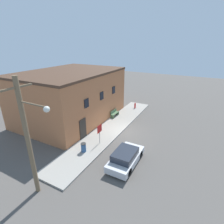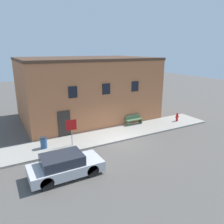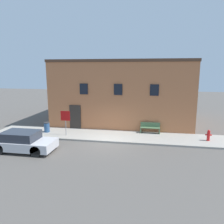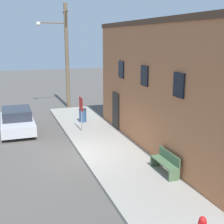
# 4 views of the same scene
# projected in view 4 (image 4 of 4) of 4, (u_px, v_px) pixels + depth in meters

# --- Properties ---
(ground_plane) EXTENTS (80.00, 80.00, 0.00)m
(ground_plane) POSITION_uv_depth(u_px,v_px,m) (80.00, 157.00, 14.15)
(ground_plane) COLOR #56514C
(sidewalk) EXTENTS (19.18, 2.97, 0.14)m
(sidewalk) POSITION_uv_depth(u_px,v_px,m) (111.00, 151.00, 14.61)
(sidewalk) COLOR #9E998E
(sidewalk) RESTS_ON ground
(stop_sign) EXTENTS (0.76, 0.06, 1.93)m
(stop_sign) POSITION_uv_depth(u_px,v_px,m) (81.00, 107.00, 17.28)
(stop_sign) COLOR gray
(stop_sign) RESTS_ON sidewalk
(bench) EXTENTS (1.57, 0.44, 0.84)m
(bench) POSITION_uv_depth(u_px,v_px,m) (166.00, 163.00, 12.08)
(bench) COLOR #4C6B47
(bench) RESTS_ON sidewalk
(trash_bin) EXTENTS (0.47, 0.47, 0.82)m
(trash_bin) POSITION_uv_depth(u_px,v_px,m) (83.00, 115.00, 19.40)
(trash_bin) COLOR #2D517F
(trash_bin) RESTS_ON sidewalk
(utility_pole) EXTENTS (1.80, 2.27, 7.68)m
(utility_pole) POSITION_uv_depth(u_px,v_px,m) (65.00, 53.00, 23.10)
(utility_pole) COLOR brown
(utility_pole) RESTS_ON ground
(parked_car) EXTENTS (4.00, 1.78, 1.30)m
(parked_car) POSITION_uv_depth(u_px,v_px,m) (17.00, 121.00, 17.84)
(parked_car) COLOR black
(parked_car) RESTS_ON ground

